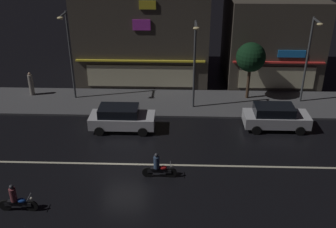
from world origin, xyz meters
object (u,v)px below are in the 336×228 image
(parked_car_near_kerb, at_px, (275,117))
(parked_car_trailing, at_px, (121,118))
(streetlamp_west, at_px, (69,49))
(pedestrian_on_sidewalk, at_px, (31,84))
(motorcycle_lead, at_px, (158,167))
(motorcycle_following, at_px, (16,200))
(traffic_cone, at_px, (95,116))
(streetlamp_east, at_px, (309,54))
(streetlamp_mid, at_px, (195,58))

(parked_car_near_kerb, height_order, parked_car_trailing, same)
(streetlamp_west, relative_size, parked_car_trailing, 1.56)
(pedestrian_on_sidewalk, bearing_deg, motorcycle_lead, -165.38)
(streetlamp_west, relative_size, motorcycle_following, 3.54)
(parked_car_near_kerb, xyz_separation_m, motorcycle_lead, (-7.52, -5.83, -0.24))
(traffic_cone, bearing_deg, streetlamp_west, 124.89)
(parked_car_near_kerb, distance_m, parked_car_trailing, 10.29)
(streetlamp_east, height_order, parked_car_near_kerb, streetlamp_east)
(streetlamp_east, distance_m, motorcycle_following, 21.56)
(streetlamp_west, xyz_separation_m, streetlamp_east, (17.47, -0.09, -0.14))
(streetlamp_west, relative_size, motorcycle_lead, 3.54)
(parked_car_trailing, bearing_deg, streetlamp_east, 18.72)
(streetlamp_mid, bearing_deg, pedestrian_on_sidewalk, 170.97)
(parked_car_trailing, bearing_deg, motorcycle_following, -115.23)
(pedestrian_on_sidewalk, distance_m, parked_car_trailing, 9.44)
(streetlamp_mid, distance_m, pedestrian_on_sidewalk, 13.25)
(streetlamp_east, height_order, traffic_cone, streetlamp_east)
(streetlamp_west, xyz_separation_m, traffic_cone, (2.22, -3.19, -3.85))
(traffic_cone, bearing_deg, parked_car_near_kerb, -3.93)
(pedestrian_on_sidewalk, bearing_deg, streetlamp_mid, -129.73)
(streetlamp_east, distance_m, motorcycle_lead, 14.65)
(pedestrian_on_sidewalk, bearing_deg, streetlamp_east, -122.73)
(parked_car_trailing, bearing_deg, parked_car_near_kerb, 2.79)
(pedestrian_on_sidewalk, xyz_separation_m, motorcycle_lead, (10.64, -10.52, -0.38))
(streetlamp_west, relative_size, pedestrian_on_sidewalk, 3.58)
(streetlamp_mid, xyz_separation_m, parked_car_trailing, (-4.86, -3.17, -3.11))
(parked_car_trailing, relative_size, traffic_cone, 7.82)
(streetlamp_east, bearing_deg, streetlamp_west, 179.71)
(streetlamp_east, distance_m, pedestrian_on_sidewalk, 21.24)
(streetlamp_mid, relative_size, pedestrian_on_sidewalk, 3.43)
(parked_car_near_kerb, relative_size, motorcycle_following, 2.26)
(streetlamp_mid, relative_size, motorcycle_lead, 3.39)
(streetlamp_mid, distance_m, motorcycle_lead, 9.37)
(streetlamp_east, bearing_deg, parked_car_near_kerb, -125.88)
(parked_car_near_kerb, height_order, traffic_cone, parked_car_near_kerb)
(streetlamp_mid, xyz_separation_m, motorcycle_lead, (-2.11, -8.50, -3.35))
(motorcycle_lead, bearing_deg, traffic_cone, -62.11)
(streetlamp_mid, bearing_deg, streetlamp_east, 8.81)
(streetlamp_mid, bearing_deg, parked_car_near_kerb, -26.24)
(streetlamp_mid, distance_m, parked_car_trailing, 6.59)
(motorcycle_following, bearing_deg, streetlamp_mid, -123.81)
(parked_car_trailing, bearing_deg, motorcycle_lead, -62.64)
(streetlamp_east, height_order, motorcycle_following, streetlamp_east)
(streetlamp_east, distance_m, parked_car_near_kerb, 5.79)
(parked_car_trailing, height_order, traffic_cone, parked_car_trailing)
(motorcycle_lead, bearing_deg, pedestrian_on_sidewalk, -52.86)
(pedestrian_on_sidewalk, bearing_deg, traffic_cone, -154.35)
(streetlamp_east, bearing_deg, motorcycle_following, -143.19)
(streetlamp_west, distance_m, pedestrian_on_sidewalk, 4.77)
(streetlamp_west, xyz_separation_m, parked_car_near_kerb, (14.61, -4.04, -3.26))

